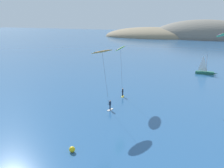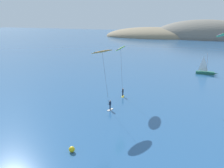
# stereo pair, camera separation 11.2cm
# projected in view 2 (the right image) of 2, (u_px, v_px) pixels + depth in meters

# --- Properties ---
(headland_island) EXTENTS (123.48, 57.25, 26.83)m
(headland_island) POSITION_uv_depth(u_px,v_px,m) (197.00, 38.00, 206.43)
(headland_island) COLOR #6B6656
(headland_island) RESTS_ON ground
(sailboat_near) EXTENTS (5.93, 1.70, 5.70)m
(sailboat_near) POSITION_uv_depth(u_px,v_px,m) (206.00, 72.00, 76.15)
(sailboat_near) COLOR #23664C
(sailboat_near) RESTS_ON ground
(kitesurfer_lime) EXTENTS (2.30, 5.70, 10.12)m
(kitesurfer_lime) POSITION_uv_depth(u_px,v_px,m) (121.00, 52.00, 50.99)
(kitesurfer_lime) COLOR yellow
(kitesurfer_lime) RESTS_ON ground
(kitesurfer_orange) EXTENTS (2.34, 5.27, 10.32)m
(kitesurfer_orange) POSITION_uv_depth(u_px,v_px,m) (103.00, 57.00, 43.39)
(kitesurfer_orange) COLOR silver
(kitesurfer_orange) RESTS_ON ground
(marker_buoy) EXTENTS (0.70, 0.70, 0.70)m
(marker_buoy) POSITION_uv_depth(u_px,v_px,m) (72.00, 149.00, 32.26)
(marker_buoy) COLOR yellow
(marker_buoy) RESTS_ON ground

